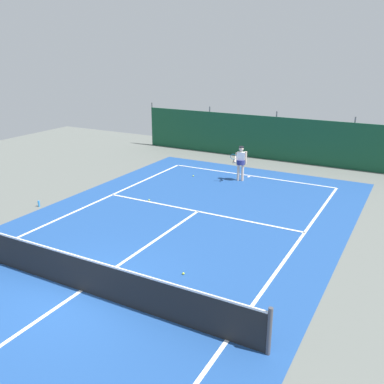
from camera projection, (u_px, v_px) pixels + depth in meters
The scene contains 10 objects.
ground_plane at pixel (82, 291), 10.99m from camera, with size 36.00×36.00×0.00m, color slate.
court_surface at pixel (82, 291), 10.99m from camera, with size 11.02×26.60×0.01m.
tennis_net at pixel (80, 273), 10.83m from camera, with size 10.12×0.10×1.10m.
back_fence at pixel (277, 146), 24.08m from camera, with size 16.30×0.98×2.70m.
tennis_player at pixel (241, 161), 19.84m from camera, with size 0.60×0.81×1.64m.
tennis_ball_near_player at pixel (193, 176), 20.77m from camera, with size 0.07×0.07×0.07m, color #CCDB33.
tennis_ball_midcourt at pixel (149, 200), 17.46m from camera, with size 0.07×0.07×0.07m, color #CCDB33.
tennis_ball_by_sideline at pixel (183, 273), 11.77m from camera, with size 0.07×0.07×0.07m, color #CCDB33.
parked_car at pixel (249, 132), 27.20m from camera, with size 2.39×4.38×1.68m.
water_bottle at pixel (39, 204), 16.81m from camera, with size 0.08×0.08×0.24m, color #338CD8.
Camera 1 is at (7.10, -7.06, 5.94)m, focal length 39.93 mm.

